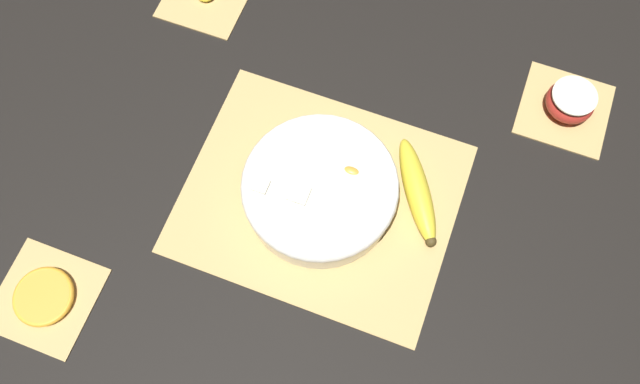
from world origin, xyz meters
name	(u,v)px	position (x,y,z in m)	size (l,w,h in m)	color
ground_plane	(320,199)	(0.00, 0.00, 0.00)	(6.00, 6.00, 0.00)	black
bamboo_mat_center	(320,198)	(0.00, 0.00, 0.00)	(0.43, 0.35, 0.01)	tan
coaster_mat_near_left	(46,298)	(-0.33, -0.30, 0.00)	(0.15, 0.15, 0.01)	tan
coaster_mat_far_right	(565,109)	(0.33, 0.30, 0.00)	(0.15, 0.15, 0.01)	tan
fruit_salad_bowl	(319,190)	(0.00, 0.00, 0.04)	(0.24, 0.24, 0.07)	silver
whole_banana	(417,191)	(0.14, 0.06, 0.03)	(0.13, 0.17, 0.04)	yellow
apple_half	(570,101)	(0.33, 0.30, 0.03)	(0.08, 0.08, 0.04)	#B72D23
orange_slice_whole	(43,297)	(-0.33, -0.30, 0.01)	(0.09, 0.09, 0.01)	#F9A338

